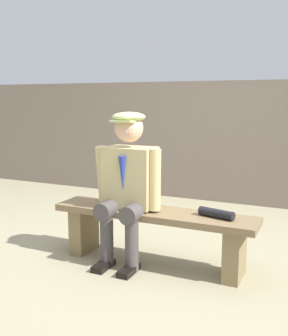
{
  "coord_description": "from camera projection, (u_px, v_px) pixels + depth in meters",
  "views": [
    {
      "loc": [
        -1.29,
        2.96,
        1.37
      ],
      "look_at": [
        0.08,
        0.0,
        0.81
      ],
      "focal_mm": 43.16,
      "sensor_mm": 36.0,
      "label": 1
    }
  ],
  "objects": [
    {
      "name": "ground_plane",
      "position": [
        153.0,
        263.0,
        3.42
      ],
      "size": [
        30.0,
        30.0,
        0.0
      ],
      "primitive_type": "plane",
      "color": "gray"
    },
    {
      "name": "bench",
      "position": [
        153.0,
        227.0,
        3.36
      ],
      "size": [
        1.72,
        0.37,
        0.46
      ],
      "color": "brown",
      "rests_on": "ground"
    },
    {
      "name": "seated_man",
      "position": [
        128.0,
        180.0,
        3.34
      ],
      "size": [
        0.59,
        0.52,
        1.27
      ],
      "color": "tan",
      "rests_on": "ground"
    },
    {
      "name": "rolled_magazine",
      "position": [
        216.0,
        213.0,
        3.12
      ],
      "size": [
        0.3,
        0.14,
        0.07
      ],
      "primitive_type": "cylinder",
      "rotation": [
        0.0,
        1.57,
        -0.24
      ],
      "color": "black",
      "rests_on": "bench"
    },
    {
      "name": "stadium_wall",
      "position": [
        224.0,
        142.0,
        5.42
      ],
      "size": [
        12.0,
        0.24,
        1.61
      ],
      "primitive_type": "cube",
      "color": "gray",
      "rests_on": "ground"
    }
  ]
}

